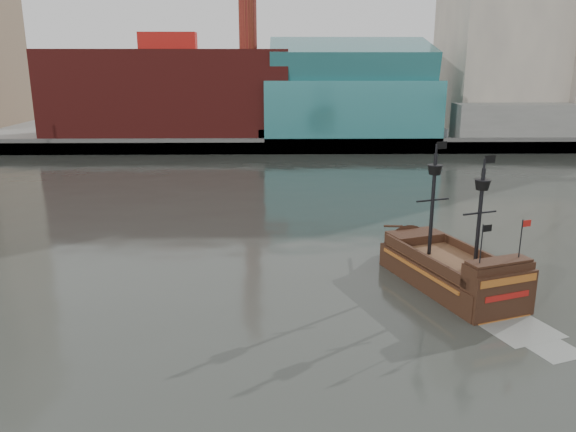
{
  "coord_description": "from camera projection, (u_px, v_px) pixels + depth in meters",
  "views": [
    {
      "loc": [
        -2.75,
        -31.36,
        15.02
      ],
      "look_at": [
        -2.02,
        8.57,
        4.0
      ],
      "focal_mm": 35.0,
      "sensor_mm": 36.0,
      "label": 1
    }
  ],
  "objects": [
    {
      "name": "pirate_ship",
      "position": [
        451.0,
        274.0,
        38.37
      ],
      "size": [
        8.68,
        14.75,
        10.6
      ],
      "rotation": [
        0.0,
        0.0,
        0.34
      ],
      "color": "black",
      "rests_on": "ground"
    },
    {
      "name": "promenade_far",
      "position": [
        290.0,
        128.0,
        122.68
      ],
      "size": [
        220.0,
        60.0,
        2.0
      ],
      "primitive_type": "cube",
      "color": "slate",
      "rests_on": "ground"
    },
    {
      "name": "skyline",
      "position": [
        318.0,
        11.0,
        109.34
      ],
      "size": [
        149.0,
        45.0,
        62.0
      ],
      "color": "#786048",
      "rests_on": "promenade_far"
    },
    {
      "name": "seawall",
      "position": [
        294.0,
        146.0,
        94.16
      ],
      "size": [
        220.0,
        1.0,
        2.6
      ],
      "primitive_type": "cube",
      "color": "#4C4C49",
      "rests_on": "ground"
    },
    {
      "name": "ground",
      "position": [
        324.0,
        316.0,
        34.27
      ],
      "size": [
        400.0,
        400.0,
        0.0
      ],
      "primitive_type": "plane",
      "color": "#262924",
      "rests_on": "ground"
    }
  ]
}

